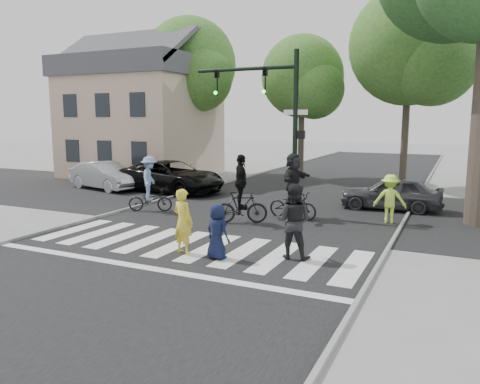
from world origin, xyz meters
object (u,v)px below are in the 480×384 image
object	(u,v)px
pedestrian_adult	(293,221)
car_suv	(171,176)
car_silver	(105,176)
cyclist_left	(150,188)
pedestrian_child	(217,232)
cyclist_mid	(241,195)
cyclist_right	(293,190)
traffic_signal	(274,110)
car_grey	(391,193)
pedestrian_woman	(183,221)

from	to	relation	value
pedestrian_adult	car_suv	xyz separation A→B (m)	(-8.96, 7.89, -0.21)
car_silver	cyclist_left	bearing A→B (deg)	-110.78
pedestrian_child	car_silver	size ratio (longest dim) A/B	0.34
cyclist_mid	car_silver	world-z (taller)	cyclist_mid
pedestrian_child	cyclist_right	distance (m)	5.51
cyclist_mid	car_suv	xyz separation A→B (m)	(-6.00, 4.75, -0.21)
pedestrian_adult	car_silver	size ratio (longest dim) A/B	0.46
cyclist_right	car_suv	distance (m)	8.08
traffic_signal	pedestrian_child	xyz separation A→B (m)	(0.82, -5.99, -3.18)
car_silver	traffic_signal	bearing A→B (deg)	-88.68
pedestrian_child	pedestrian_adult	xyz separation A→B (m)	(1.74, 0.89, 0.26)
cyclist_right	pedestrian_child	bearing A→B (deg)	-91.58
pedestrian_adult	car_suv	distance (m)	11.94
cyclist_mid	cyclist_right	bearing A→B (deg)	46.99
car_suv	car_silver	world-z (taller)	car_suv
traffic_signal	car_silver	xyz separation A→B (m)	(-9.95, 2.08, -3.20)
car_silver	pedestrian_adult	bearing A→B (deg)	-106.74
pedestrian_adult	cyclist_mid	world-z (taller)	cyclist_mid
traffic_signal	car_suv	distance (m)	7.65
pedestrian_adult	cyclist_mid	xyz separation A→B (m)	(-2.96, 3.14, -0.00)
pedestrian_child	car_grey	size ratio (longest dim) A/B	0.37
cyclist_mid	traffic_signal	bearing A→B (deg)	78.52
traffic_signal	pedestrian_child	distance (m)	6.83
cyclist_mid	car_grey	bearing A→B (deg)	47.25
cyclist_left	traffic_signal	bearing A→B (deg)	19.68
pedestrian_child	pedestrian_woman	bearing A→B (deg)	14.08
cyclist_mid	cyclist_right	xyz separation A→B (m)	(1.37, 1.47, 0.08)
pedestrian_child	cyclist_mid	world-z (taller)	cyclist_mid
cyclist_left	cyclist_right	world-z (taller)	cyclist_right
cyclist_right	car_grey	xyz separation A→B (m)	(2.97, 3.23, -0.39)
pedestrian_adult	cyclist_left	world-z (taller)	cyclist_left
traffic_signal	pedestrian_child	world-z (taller)	traffic_signal
car_silver	car_grey	xyz separation A→B (m)	(13.89, 0.65, -0.04)
cyclist_left	car_suv	distance (m)	4.79
cyclist_mid	cyclist_right	world-z (taller)	cyclist_mid
car_silver	pedestrian_child	bearing A→B (deg)	-113.72
cyclist_left	car_suv	xyz separation A→B (m)	(-1.93, 4.38, -0.16)
cyclist_left	car_silver	size ratio (longest dim) A/B	0.50
traffic_signal	pedestrian_woman	xyz separation A→B (m)	(-0.22, -5.97, -3.02)
cyclist_right	car_silver	size ratio (longest dim) A/B	0.55
pedestrian_woman	cyclist_right	distance (m)	5.60
pedestrian_adult	car_grey	size ratio (longest dim) A/B	0.50
pedestrian_woman	car_grey	size ratio (longest dim) A/B	0.45
pedestrian_child	pedestrian_adult	bearing A→B (deg)	-137.59
traffic_signal	cyclist_right	world-z (taller)	traffic_signal
car_silver	car_suv	bearing A→B (deg)	-65.68
traffic_signal	cyclist_right	size ratio (longest dim) A/B	2.54
cyclist_left	car_silver	bearing A→B (deg)	146.08
pedestrian_child	cyclist_left	distance (m)	6.88
pedestrian_woman	pedestrian_adult	bearing A→B (deg)	-149.06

